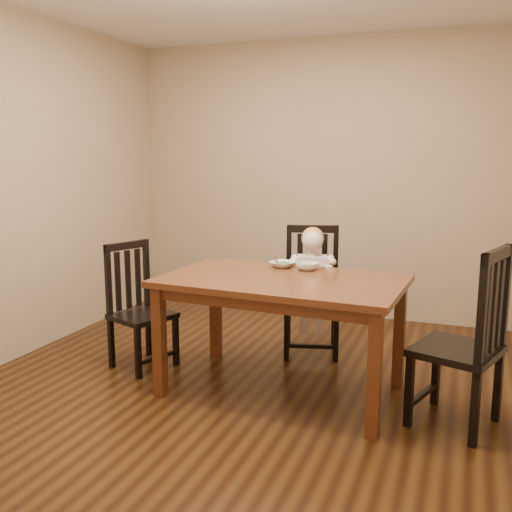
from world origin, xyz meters
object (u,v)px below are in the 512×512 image
at_px(chair_right, 466,342).
at_px(toddler, 312,278).
at_px(bowl_peas, 282,264).
at_px(bowl_veg, 307,266).
at_px(chair_left, 139,308).
at_px(dining_table, 282,291).
at_px(chair_child, 312,293).

xyz_separation_m(chair_right, toddler, (-1.18, 0.91, 0.11)).
bearing_deg(chair_right, bowl_peas, 89.01).
bearing_deg(bowl_veg, chair_left, -169.22).
height_order(chair_left, bowl_veg, chair_left).
distance_m(chair_right, bowl_peas, 1.39).
xyz_separation_m(dining_table, chair_child, (-0.02, 0.83, -0.21)).
bearing_deg(dining_table, toddler, 90.25).
bearing_deg(chair_child, dining_table, 75.84).
bearing_deg(toddler, bowl_peas, 61.27).
relative_size(chair_left, bowl_peas, 5.40).
bearing_deg(dining_table, bowl_peas, 108.09).
distance_m(bowl_peas, bowl_veg, 0.19).
bearing_deg(bowl_peas, chair_right, -19.70).
height_order(dining_table, bowl_peas, bowl_peas).
bearing_deg(toddler, chair_child, -90.00).
relative_size(dining_table, toddler, 3.04).
height_order(toddler, bowl_peas, toddler).
xyz_separation_m(chair_child, chair_right, (1.19, -0.96, 0.03)).
distance_m(chair_child, toddler, 0.15).
xyz_separation_m(chair_left, chair_right, (2.34, -0.20, 0.07)).
distance_m(dining_table, chair_child, 0.86).
bearing_deg(bowl_peas, dining_table, -71.91).
height_order(chair_right, bowl_veg, chair_right).
distance_m(toddler, bowl_veg, 0.52).
xyz_separation_m(chair_right, bowl_peas, (-1.28, 0.46, 0.29)).
height_order(chair_child, chair_left, chair_child).
relative_size(dining_table, bowl_veg, 9.71).
distance_m(dining_table, chair_left, 1.20).
bearing_deg(chair_left, bowl_veg, 121.95).
distance_m(chair_child, bowl_veg, 0.62).
bearing_deg(toddler, chair_right, 127.03).
bearing_deg(bowl_peas, chair_left, -166.00).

